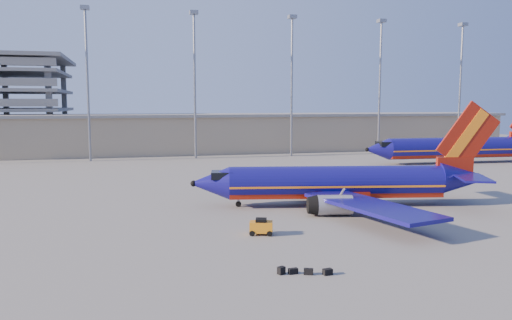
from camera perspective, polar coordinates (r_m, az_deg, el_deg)
The scene contains 7 objects.
ground at distance 56.64m, azimuth 4.22°, elevation -4.53°, with size 220.00×220.00×0.00m, color slate.
terminal_building at distance 114.31m, azimuth -0.22°, elevation 3.22°, with size 122.00×16.00×8.50m.
light_mast_row at distance 101.52m, azimuth -1.34°, elevation 10.28°, with size 101.60×1.60×28.65m.
aircraft_main at distance 53.60m, azimuth 9.87°, elevation -2.67°, with size 32.48×30.96×11.09m.
aircraft_second at distance 97.89m, azimuth 21.90°, elevation 1.31°, with size 36.01×14.01×12.19m.
baggage_tug at distance 41.49m, azimuth 0.59°, elevation -7.59°, with size 2.14×1.65×1.36m.
luggage_pile at distance 32.55m, azimuth 5.47°, elevation -12.54°, with size 3.41×1.32×0.48m.
Camera 1 is at (-17.69, -52.72, 10.78)m, focal length 35.00 mm.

